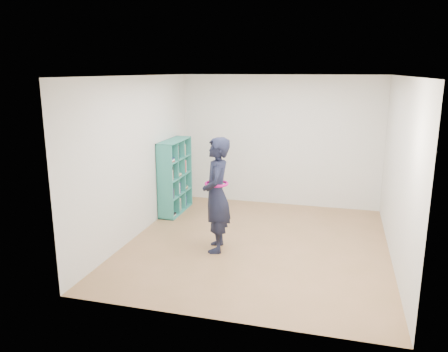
# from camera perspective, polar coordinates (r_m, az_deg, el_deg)

# --- Properties ---
(floor) EXTENTS (4.50, 4.50, 0.00)m
(floor) POSITION_cam_1_polar(r_m,az_deg,el_deg) (7.02, 4.32, -8.83)
(floor) COLOR olive
(floor) RESTS_ON ground
(ceiling) EXTENTS (4.50, 4.50, 0.00)m
(ceiling) POSITION_cam_1_polar(r_m,az_deg,el_deg) (6.49, 4.74, 12.91)
(ceiling) COLOR white
(ceiling) RESTS_ON wall_back
(wall_left) EXTENTS (0.02, 4.50, 2.60)m
(wall_left) POSITION_cam_1_polar(r_m,az_deg,el_deg) (7.26, -11.19, 2.44)
(wall_left) COLOR silver
(wall_left) RESTS_ON floor
(wall_right) EXTENTS (0.02, 4.50, 2.60)m
(wall_right) POSITION_cam_1_polar(r_m,az_deg,el_deg) (6.58, 21.90, 0.55)
(wall_right) COLOR silver
(wall_right) RESTS_ON floor
(wall_back) EXTENTS (4.00, 0.02, 2.60)m
(wall_back) POSITION_cam_1_polar(r_m,az_deg,el_deg) (8.82, 7.25, 4.54)
(wall_back) COLOR silver
(wall_back) RESTS_ON floor
(wall_front) EXTENTS (4.00, 0.02, 2.60)m
(wall_front) POSITION_cam_1_polar(r_m,az_deg,el_deg) (4.51, -0.82, -4.14)
(wall_front) COLOR silver
(wall_front) RESTS_ON floor
(bookshelf) EXTENTS (0.31, 1.06, 1.41)m
(bookshelf) POSITION_cam_1_polar(r_m,az_deg,el_deg) (8.40, -6.57, -0.09)
(bookshelf) COLOR teal
(bookshelf) RESTS_ON floor
(person) EXTENTS (0.54, 0.71, 1.74)m
(person) POSITION_cam_1_polar(r_m,az_deg,el_deg) (6.51, -0.98, -2.49)
(person) COLOR black
(person) RESTS_ON floor
(smartphone) EXTENTS (0.03, 0.09, 0.12)m
(smartphone) POSITION_cam_1_polar(r_m,az_deg,el_deg) (6.56, -2.15, -1.34)
(smartphone) COLOR silver
(smartphone) RESTS_ON person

